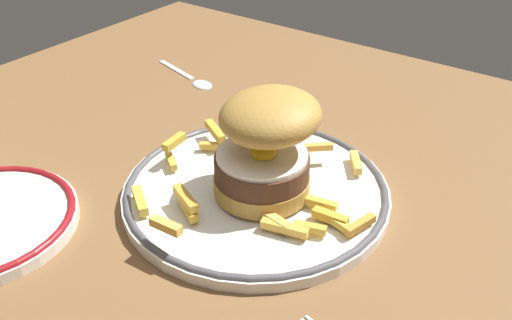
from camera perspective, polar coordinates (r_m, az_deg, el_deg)
ground_plane at (r=58.82cm, az=3.12°, el=-6.25°), size 113.45×90.44×4.00cm
dinner_plate at (r=58.27cm, az=-0.00°, el=-3.11°), size 27.84×27.84×1.60cm
burger at (r=54.44cm, az=1.12°, el=1.73°), size 14.18×14.24×10.86cm
fries_pile at (r=56.16cm, az=-0.59°, el=-2.62°), size 24.12×24.49×2.59cm
spoon at (r=83.82cm, az=-6.16°, el=8.21°), size 13.29×5.05×0.90cm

